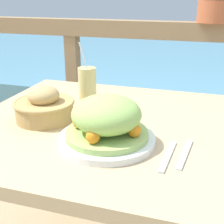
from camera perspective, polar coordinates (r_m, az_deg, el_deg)
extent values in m
cube|color=tan|center=(1.09, -0.31, -2.90)|extent=(0.99, 0.88, 0.04)
cube|color=tan|center=(1.73, -10.27, -7.57)|extent=(0.06, 0.06, 0.71)
cube|color=tan|center=(1.57, 19.84, -11.80)|extent=(0.06, 0.06, 0.71)
cube|color=#937551|center=(1.69, 7.18, 14.68)|extent=(2.80, 0.08, 0.09)
cube|color=#937551|center=(1.95, -6.75, -0.13)|extent=(0.07, 0.07, 0.94)
cube|color=#568EA8|center=(4.27, 12.96, 7.71)|extent=(12.00, 4.00, 0.44)
cylinder|color=white|center=(0.94, -0.98, -5.05)|extent=(0.29, 0.29, 0.02)
cylinder|color=#A8C66B|center=(0.93, -0.99, -4.00)|extent=(0.25, 0.25, 0.02)
ellipsoid|color=#9EC660|center=(0.91, -1.02, -0.38)|extent=(0.21, 0.21, 0.11)
sphere|color=orange|center=(0.89, 4.06, -3.32)|extent=(0.04, 0.04, 0.04)
sphere|color=orange|center=(1.00, 0.36, -0.43)|extent=(0.04, 0.04, 0.04)
sphere|color=orange|center=(0.95, -6.09, -1.79)|extent=(0.04, 0.04, 0.04)
sphere|color=orange|center=(0.85, -3.52, -4.50)|extent=(0.04, 0.04, 0.04)
cylinder|color=#DBCC7F|center=(1.24, -4.52, 4.69)|extent=(0.07, 0.07, 0.15)
cylinder|color=white|center=(1.21, -4.51, 7.67)|extent=(0.06, 0.04, 0.21)
cylinder|color=tan|center=(1.12, -12.22, 0.28)|extent=(0.20, 0.20, 0.07)
torus|color=tan|center=(1.11, -12.34, 1.73)|extent=(0.21, 0.21, 0.01)
ellipsoid|color=tan|center=(1.10, -12.44, 3.00)|extent=(0.11, 0.11, 0.07)
cylinder|color=#B75B38|center=(1.66, 18.15, 17.09)|extent=(0.16, 0.16, 0.10)
cube|color=silver|center=(0.88, 10.18, -7.95)|extent=(0.03, 0.18, 0.00)
cube|color=silver|center=(0.90, 13.17, -7.48)|extent=(0.03, 0.18, 0.00)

